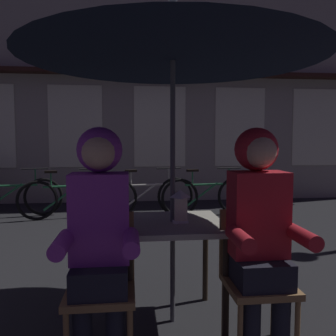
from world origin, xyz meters
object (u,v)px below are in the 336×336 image
Objects in this scene: lantern at (180,205)px; person_left_hooded at (100,222)px; patio_umbrella at (173,33)px; chair_right at (255,272)px; bicycle_second at (69,198)px; bicycle_third at (147,196)px; cafe_table at (173,235)px; chair_left at (101,278)px; bicycle_fourth at (208,196)px; person_right_hooded at (259,218)px; bicycle_nearest at (12,197)px.

person_left_hooded reaches higher than lantern.
patio_umbrella is 2.66× the size of chair_right.
bicycle_second is 1.32m from bicycle_third.
chair_left is at bearing -142.45° from cafe_table.
person_left_hooded is 0.84× the size of bicycle_third.
bicycle_third is at bearing 89.97° from cafe_table.
chair_right is at bearing 3.39° from person_left_hooded.
cafe_table is 3.20× the size of lantern.
chair_left reaches higher than bicycle_second.
cafe_table is at bearing -69.78° from bicycle_second.
chair_right is at bearing -98.44° from bicycle_fourth.
chair_left is 4.21m from bicycle_fourth.
lantern is 0.17× the size of person_right_hooded.
patio_umbrella is 1.39× the size of bicycle_nearest.
lantern is 0.27× the size of chair_left.
person_left_hooded is 4.29m from bicycle_fourth.
person_left_hooded is at bearing -138.43° from patio_umbrella.
patio_umbrella reaches higher than bicycle_second.
chair_right is 4.01m from bicycle_third.
chair_left and chair_right have the same top height.
cafe_table is at bearing -58.47° from bicycle_nearest.
cafe_table is at bearing 159.17° from lantern.
bicycle_nearest is at bearing 176.18° from bicycle_third.
bicycle_second is at bearing 179.27° from bicycle_fourth.
lantern is 0.67m from chair_right.
person_right_hooded is 4.42m from bicycle_second.
cafe_table is at bearing 41.57° from person_left_hooded.
patio_umbrella reaches higher than bicycle_nearest.
bicycle_second reaches higher than cafe_table.
bicycle_fourth is (2.38, -0.03, 0.00)m from bicycle_second.
cafe_table is 0.67m from person_right_hooded.
chair_left reaches higher than bicycle_third.
bicycle_second is at bearing 110.22° from cafe_table.
bicycle_fourth is (1.54, 3.98, -0.50)m from person_left_hooded.
bicycle_third is (0.48, 4.03, -0.50)m from person_left_hooded.
patio_umbrella is at bearing 142.45° from chair_right.
bicycle_second and bicycle_fourth have the same top height.
bicycle_fourth is at bearing 73.35° from patio_umbrella.
bicycle_third is at bearing 90.78° from lantern.
chair_left is at bearing 176.61° from person_right_hooded.
lantern is at bearing -20.83° from patio_umbrella.
patio_umbrella is (0.00, 0.00, 1.42)m from cafe_table.
chair_left is 1.03m from person_right_hooded.
chair_right is 0.52× the size of bicycle_third.
patio_umbrella is 1.37m from person_left_hooded.
chair_right is (0.48, -0.37, -1.57)m from patio_umbrella.
bicycle_second is (-1.80, 4.01, -0.50)m from person_right_hooded.
bicycle_fourth is (1.54, 3.92, -0.14)m from chair_left.
bicycle_nearest is 1.01× the size of bicycle_second.
chair_right is 0.53× the size of bicycle_second.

